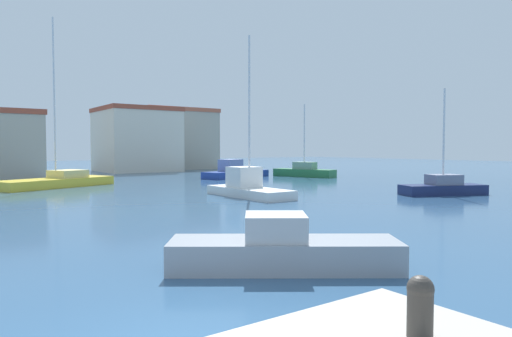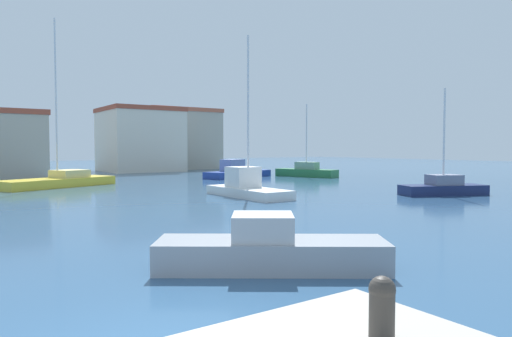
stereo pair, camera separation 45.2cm
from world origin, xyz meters
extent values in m
plane|color=#2D5175|center=(15.00, 20.00, 0.00)|extent=(160.00, 160.00, 0.00)
cylinder|color=#38332D|center=(1.28, -2.60, 1.18)|extent=(0.25, 0.25, 0.49)
sphere|color=#38332D|center=(1.28, -2.60, 1.43)|extent=(0.27, 0.27, 0.27)
cube|color=white|center=(12.24, 16.22, 0.26)|extent=(2.13, 6.16, 0.52)
cube|color=silver|center=(12.23, 16.75, 1.12)|extent=(1.62, 1.57, 1.20)
cylinder|color=silver|center=(12.24, 16.22, 4.86)|extent=(0.12, 0.12, 8.69)
cylinder|color=silver|center=(12.22, 17.33, 1.42)|extent=(0.12, 2.15, 0.08)
cube|color=gold|center=(4.59, 29.53, 0.31)|extent=(8.60, 5.65, 0.63)
cube|color=#DFCD77|center=(5.51, 29.92, 0.91)|extent=(2.77, 2.74, 0.56)
cylinder|color=silver|center=(4.59, 29.53, 6.33)|extent=(0.12, 0.12, 11.40)
cube|color=#233D93|center=(20.94, 30.93, 0.31)|extent=(7.79, 4.25, 0.63)
cube|color=#6E7DB1|center=(20.12, 30.67, 1.18)|extent=(2.34, 1.98, 1.11)
cube|color=#28703D|center=(26.96, 28.09, 0.37)|extent=(3.51, 6.41, 0.74)
cube|color=gray|center=(26.98, 28.02, 1.09)|extent=(1.74, 2.42, 0.70)
cylinder|color=silver|center=(26.96, 28.09, 3.89)|extent=(0.12, 0.12, 6.30)
cube|color=#19234C|center=(22.32, 10.37, 0.30)|extent=(5.31, 3.47, 0.61)
cube|color=slate|center=(22.37, 10.35, 0.91)|extent=(2.19, 1.91, 0.61)
cylinder|color=silver|center=(22.32, 10.37, 3.48)|extent=(0.12, 0.12, 5.74)
cube|color=gray|center=(3.98, 2.86, 0.35)|extent=(5.19, 4.27, 0.70)
cube|color=#ADB0B5|center=(3.81, 2.97, 1.00)|extent=(1.85, 1.81, 0.60)
cube|color=beige|center=(17.53, 47.75, 3.54)|extent=(8.34, 8.82, 7.08)
cube|color=#9E4733|center=(17.53, 47.75, 7.33)|extent=(8.51, 8.99, 0.50)
cube|color=#B2A893|center=(23.70, 51.56, 3.73)|extent=(9.86, 9.65, 7.46)
cube|color=#B25B42|center=(23.70, 51.56, 7.71)|extent=(10.05, 9.85, 0.50)
camera|label=1|loc=(-2.64, -5.28, 2.83)|focal=31.99mm
camera|label=2|loc=(-2.27, -5.54, 2.83)|focal=31.99mm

